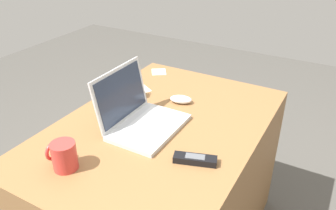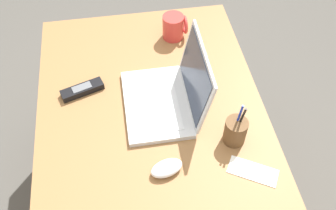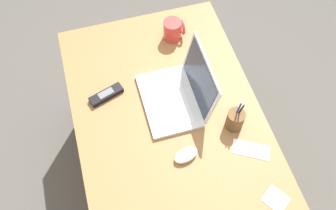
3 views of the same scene
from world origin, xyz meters
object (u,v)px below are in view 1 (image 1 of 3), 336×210
Objects in this scene: pen_holder at (129,89)px; laptop at (140,116)px; computer_mouse at (181,99)px; cordless_phone at (195,159)px; coffee_mug_white at (64,155)px.

laptop is at bearing -134.70° from pen_holder.
computer_mouse is 0.62× the size of pen_holder.
cordless_phone is 0.96× the size of pen_holder.
computer_mouse is 0.62m from coffee_mug_white.
cordless_phone is (-0.10, -0.29, -0.04)m from laptop.
pen_holder reaches higher than computer_mouse.
coffee_mug_white is 0.61× the size of pen_holder.
pen_holder is at bearing 45.30° from laptop.
computer_mouse is 1.01× the size of coffee_mug_white.
pen_holder reaches higher than coffee_mug_white.
laptop reaches higher than computer_mouse.
computer_mouse reaches higher than cordless_phone.
pen_holder is (0.52, 0.11, -0.00)m from coffee_mug_white.
coffee_mug_white is (-0.60, 0.13, 0.03)m from computer_mouse.
computer_mouse is 0.25m from pen_holder.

